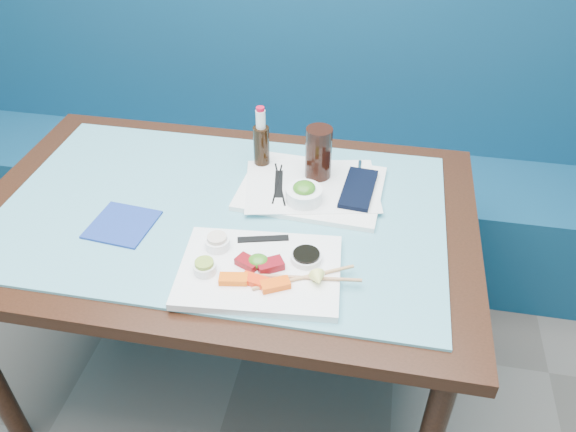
% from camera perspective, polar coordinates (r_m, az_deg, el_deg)
% --- Properties ---
extents(booth_bench, '(3.00, 0.56, 1.17)m').
position_cam_1_polar(booth_bench, '(2.45, -0.69, 5.40)').
color(booth_bench, navy).
rests_on(booth_bench, ground).
extents(dining_table, '(1.40, 0.90, 0.75)m').
position_cam_1_polar(dining_table, '(1.63, -6.50, -1.84)').
color(dining_table, black).
rests_on(dining_table, ground).
extents(glass_top, '(1.22, 0.76, 0.01)m').
position_cam_1_polar(glass_top, '(1.57, -6.72, 0.59)').
color(glass_top, '#579EAE').
rests_on(glass_top, dining_table).
extents(sashimi_plate, '(0.41, 0.31, 0.02)m').
position_cam_1_polar(sashimi_plate, '(1.36, -2.88, -5.62)').
color(sashimi_plate, white).
rests_on(sashimi_plate, glass_top).
extents(salmon_left, '(0.07, 0.04, 0.02)m').
position_cam_1_polar(salmon_left, '(1.32, -5.58, -6.39)').
color(salmon_left, '#FF5E0A').
rests_on(salmon_left, sashimi_plate).
extents(salmon_mid, '(0.07, 0.04, 0.02)m').
position_cam_1_polar(salmon_mid, '(1.31, -3.40, -6.56)').
color(salmon_mid, '#FF2F0A').
rests_on(salmon_mid, sashimi_plate).
extents(salmon_right, '(0.07, 0.06, 0.02)m').
position_cam_1_polar(salmon_right, '(1.30, -1.29, -6.99)').
color(salmon_right, '#FF520A').
rests_on(salmon_right, sashimi_plate).
extents(tuna_left, '(0.07, 0.06, 0.02)m').
position_cam_1_polar(tuna_left, '(1.35, -4.10, -4.73)').
color(tuna_left, maroon).
rests_on(tuna_left, sashimi_plate).
extents(tuna_right, '(0.07, 0.06, 0.02)m').
position_cam_1_polar(tuna_right, '(1.34, -1.82, -5.00)').
color(tuna_right, maroon).
rests_on(tuna_right, sashimi_plate).
extents(seaweed_garnish, '(0.06, 0.05, 0.03)m').
position_cam_1_polar(seaweed_garnish, '(1.35, -3.03, -4.58)').
color(seaweed_garnish, '#36771B').
rests_on(seaweed_garnish, sashimi_plate).
extents(ramekin_wasabi, '(0.07, 0.07, 0.02)m').
position_cam_1_polar(ramekin_wasabi, '(1.35, -8.45, -5.25)').
color(ramekin_wasabi, white).
rests_on(ramekin_wasabi, sashimi_plate).
extents(wasabi_fill, '(0.05, 0.05, 0.01)m').
position_cam_1_polar(wasabi_fill, '(1.34, -8.51, -4.74)').
color(wasabi_fill, olive).
rests_on(wasabi_fill, ramekin_wasabi).
extents(ramekin_ginger, '(0.07, 0.07, 0.03)m').
position_cam_1_polar(ramekin_ginger, '(1.41, -7.18, -2.77)').
color(ramekin_ginger, white).
rests_on(ramekin_ginger, sashimi_plate).
extents(ginger_fill, '(0.06, 0.06, 0.01)m').
position_cam_1_polar(ginger_fill, '(1.40, -7.24, -2.22)').
color(ginger_fill, beige).
rests_on(ginger_fill, ramekin_ginger).
extents(soy_dish, '(0.10, 0.10, 0.02)m').
position_cam_1_polar(soy_dish, '(1.37, 1.87, -4.23)').
color(soy_dish, white).
rests_on(soy_dish, sashimi_plate).
extents(soy_fill, '(0.07, 0.07, 0.01)m').
position_cam_1_polar(soy_fill, '(1.36, 1.88, -3.90)').
color(soy_fill, black).
rests_on(soy_fill, soy_dish).
extents(lemon_wedge, '(0.05, 0.04, 0.04)m').
position_cam_1_polar(lemon_wedge, '(1.30, 3.07, -6.41)').
color(lemon_wedge, '#FAFF78').
rests_on(lemon_wedge, sashimi_plate).
extents(chopstick_sleeve, '(0.13, 0.05, 0.00)m').
position_cam_1_polar(chopstick_sleeve, '(1.43, -2.54, -2.33)').
color(chopstick_sleeve, black).
rests_on(chopstick_sleeve, sashimi_plate).
extents(wooden_chopstick_a, '(0.23, 0.13, 0.01)m').
position_cam_1_polar(wooden_chopstick_a, '(1.32, 1.63, -6.24)').
color(wooden_chopstick_a, tan).
rests_on(wooden_chopstick_a, sashimi_plate).
extents(wooden_chopstick_b, '(0.25, 0.04, 0.01)m').
position_cam_1_polar(wooden_chopstick_b, '(1.32, 2.06, -6.29)').
color(wooden_chopstick_b, tan).
rests_on(wooden_chopstick_b, sashimi_plate).
extents(serving_tray, '(0.42, 0.33, 0.02)m').
position_cam_1_polar(serving_tray, '(1.63, 2.40, 2.85)').
color(serving_tray, white).
rests_on(serving_tray, glass_top).
extents(paper_placemat, '(0.42, 0.34, 0.00)m').
position_cam_1_polar(paper_placemat, '(1.62, 2.41, 3.10)').
color(paper_placemat, white).
rests_on(paper_placemat, serving_tray).
extents(seaweed_bowl, '(0.13, 0.13, 0.04)m').
position_cam_1_polar(seaweed_bowl, '(1.55, 1.64, 2.15)').
color(seaweed_bowl, white).
rests_on(seaweed_bowl, serving_tray).
extents(seaweed_salad, '(0.07, 0.07, 0.03)m').
position_cam_1_polar(seaweed_salad, '(1.54, 1.65, 2.87)').
color(seaweed_salad, '#34751B').
rests_on(seaweed_salad, seaweed_bowl).
extents(cola_glass, '(0.09, 0.09, 0.16)m').
position_cam_1_polar(cola_glass, '(1.62, 3.12, 6.40)').
color(cola_glass, black).
rests_on(cola_glass, serving_tray).
extents(navy_pouch, '(0.10, 0.20, 0.02)m').
position_cam_1_polar(navy_pouch, '(1.61, 7.17, 2.75)').
color(navy_pouch, black).
rests_on(navy_pouch, serving_tray).
extents(fork, '(0.01, 0.09, 0.01)m').
position_cam_1_polar(fork, '(1.70, 7.27, 4.74)').
color(fork, silver).
rests_on(fork, serving_tray).
extents(black_chopstick_a, '(0.02, 0.20, 0.01)m').
position_cam_1_polar(black_chopstick_a, '(1.63, -1.10, 3.31)').
color(black_chopstick_a, black).
rests_on(black_chopstick_a, serving_tray).
extents(black_chopstick_b, '(0.07, 0.20, 0.01)m').
position_cam_1_polar(black_chopstick_b, '(1.63, -0.82, 3.29)').
color(black_chopstick_b, black).
rests_on(black_chopstick_b, serving_tray).
extents(tray_sleeve, '(0.05, 0.14, 0.00)m').
position_cam_1_polar(tray_sleeve, '(1.63, -0.96, 3.28)').
color(tray_sleeve, black).
rests_on(tray_sleeve, serving_tray).
extents(cola_bottle_body, '(0.06, 0.06, 0.14)m').
position_cam_1_polar(cola_bottle_body, '(1.70, -2.70, 6.93)').
color(cola_bottle_body, black).
rests_on(cola_bottle_body, glass_top).
extents(cola_bottle_neck, '(0.04, 0.04, 0.06)m').
position_cam_1_polar(cola_bottle_neck, '(1.65, -2.80, 9.79)').
color(cola_bottle_neck, white).
rests_on(cola_bottle_neck, cola_bottle_body).
extents(cola_bottle_cap, '(0.03, 0.03, 0.01)m').
position_cam_1_polar(cola_bottle_cap, '(1.63, -2.84, 10.81)').
color(cola_bottle_cap, red).
rests_on(cola_bottle_cap, cola_bottle_neck).
extents(blue_napkin, '(0.18, 0.18, 0.01)m').
position_cam_1_polar(blue_napkin, '(1.57, -16.49, -0.82)').
color(blue_napkin, navy).
rests_on(blue_napkin, glass_top).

